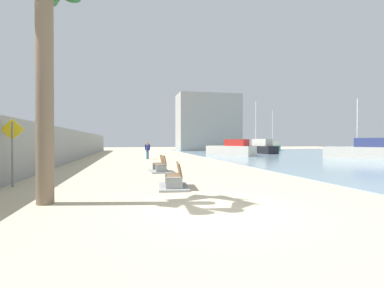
{
  "coord_description": "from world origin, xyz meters",
  "views": [
    {
      "loc": [
        -2.27,
        -7.14,
        1.81
      ],
      "look_at": [
        2.38,
        13.6,
        1.6
      ],
      "focal_mm": 26.31,
      "sensor_mm": 36.0,
      "label": 1
    }
  ],
  "objects_px": {
    "palm_tree": "(43,2)",
    "boat_distant": "(366,149)",
    "bench_far": "(160,168)",
    "boat_mid_bay": "(363,150)",
    "bench_near": "(174,182)",
    "boat_outer": "(231,149)",
    "boat_far_right": "(258,148)",
    "person_walking": "(147,150)",
    "pedestrian_sign": "(12,145)",
    "person_standing": "(147,149)",
    "boat_far_left": "(273,147)"
  },
  "relations": [
    {
      "from": "bench_near",
      "to": "person_walking",
      "type": "distance_m",
      "value": 17.7
    },
    {
      "from": "palm_tree",
      "to": "bench_far",
      "type": "height_order",
      "value": "palm_tree"
    },
    {
      "from": "boat_distant",
      "to": "boat_far_left",
      "type": "distance_m",
      "value": 15.86
    },
    {
      "from": "palm_tree",
      "to": "person_standing",
      "type": "relative_size",
      "value": 4.38
    },
    {
      "from": "boat_distant",
      "to": "boat_far_right",
      "type": "relative_size",
      "value": 0.82
    },
    {
      "from": "palm_tree",
      "to": "boat_outer",
      "type": "relative_size",
      "value": 1.19
    },
    {
      "from": "bench_near",
      "to": "boat_far_right",
      "type": "relative_size",
      "value": 0.28
    },
    {
      "from": "boat_far_right",
      "to": "boat_far_left",
      "type": "height_order",
      "value": "boat_far_right"
    },
    {
      "from": "bench_near",
      "to": "person_walking",
      "type": "relative_size",
      "value": 1.41
    },
    {
      "from": "boat_far_right",
      "to": "boat_mid_bay",
      "type": "bearing_deg",
      "value": -69.97
    },
    {
      "from": "bench_far",
      "to": "boat_mid_bay",
      "type": "xyz_separation_m",
      "value": [
        21.99,
        7.96,
        0.61
      ]
    },
    {
      "from": "bench_near",
      "to": "boat_outer",
      "type": "bearing_deg",
      "value": 64.21
    },
    {
      "from": "boat_far_left",
      "to": "pedestrian_sign",
      "type": "relative_size",
      "value": 2.79
    },
    {
      "from": "bench_near",
      "to": "bench_far",
      "type": "bearing_deg",
      "value": 89.37
    },
    {
      "from": "bench_near",
      "to": "pedestrian_sign",
      "type": "distance_m",
      "value": 6.54
    },
    {
      "from": "palm_tree",
      "to": "boat_distant",
      "type": "xyz_separation_m",
      "value": [
        34.27,
        23.73,
        -5.14
      ]
    },
    {
      "from": "bench_near",
      "to": "boat_mid_bay",
      "type": "xyz_separation_m",
      "value": [
        22.05,
        13.79,
        0.61
      ]
    },
    {
      "from": "boat_distant",
      "to": "boat_far_right",
      "type": "height_order",
      "value": "boat_far_right"
    },
    {
      "from": "person_standing",
      "to": "boat_far_right",
      "type": "distance_m",
      "value": 19.39
    },
    {
      "from": "person_walking",
      "to": "boat_far_right",
      "type": "relative_size",
      "value": 0.2
    },
    {
      "from": "boat_distant",
      "to": "pedestrian_sign",
      "type": "height_order",
      "value": "pedestrian_sign"
    },
    {
      "from": "person_standing",
      "to": "boat_distant",
      "type": "distance_m",
      "value": 30.27
    },
    {
      "from": "bench_near",
      "to": "boat_distant",
      "type": "distance_m",
      "value": 37.21
    },
    {
      "from": "bench_near",
      "to": "boat_outer",
      "type": "height_order",
      "value": "boat_outer"
    },
    {
      "from": "bench_near",
      "to": "person_standing",
      "type": "xyz_separation_m",
      "value": [
        0.13,
        18.1,
        0.78
      ]
    },
    {
      "from": "bench_far",
      "to": "boat_outer",
      "type": "bearing_deg",
      "value": 56.81
    },
    {
      "from": "bench_far",
      "to": "person_standing",
      "type": "height_order",
      "value": "person_standing"
    },
    {
      "from": "palm_tree",
      "to": "pedestrian_sign",
      "type": "bearing_deg",
      "value": 120.77
    },
    {
      "from": "bench_near",
      "to": "boat_far_right",
      "type": "height_order",
      "value": "boat_far_right"
    },
    {
      "from": "bench_far",
      "to": "boat_far_left",
      "type": "distance_m",
      "value": 38.93
    },
    {
      "from": "boat_distant",
      "to": "boat_far_left",
      "type": "bearing_deg",
      "value": 112.41
    },
    {
      "from": "boat_far_right",
      "to": "boat_mid_bay",
      "type": "height_order",
      "value": "boat_far_right"
    },
    {
      "from": "palm_tree",
      "to": "person_walking",
      "type": "relative_size",
      "value": 4.86
    },
    {
      "from": "bench_far",
      "to": "boat_mid_bay",
      "type": "relative_size",
      "value": 0.31
    },
    {
      "from": "person_walking",
      "to": "boat_mid_bay",
      "type": "relative_size",
      "value": 0.22
    },
    {
      "from": "boat_mid_bay",
      "to": "person_walking",
      "type": "bearing_deg",
      "value": 169.95
    },
    {
      "from": "bench_far",
      "to": "boat_far_right",
      "type": "distance_m",
      "value": 27.64
    },
    {
      "from": "person_standing",
      "to": "boat_distant",
      "type": "xyz_separation_m",
      "value": [
        30.05,
        3.66,
        -0.35
      ]
    },
    {
      "from": "bench_far",
      "to": "boat_far_left",
      "type": "xyz_separation_m",
      "value": [
        24.07,
        30.6,
        0.48
      ]
    },
    {
      "from": "boat_far_left",
      "to": "person_standing",
      "type": "bearing_deg",
      "value": -142.64
    },
    {
      "from": "boat_mid_bay",
      "to": "pedestrian_sign",
      "type": "relative_size",
      "value": 2.59
    },
    {
      "from": "boat_far_left",
      "to": "boat_outer",
      "type": "bearing_deg",
      "value": -133.03
    },
    {
      "from": "bench_near",
      "to": "boat_far_left",
      "type": "distance_m",
      "value": 43.7
    },
    {
      "from": "boat_far_right",
      "to": "person_walking",
      "type": "bearing_deg",
      "value": -149.43
    },
    {
      "from": "bench_far",
      "to": "boat_far_left",
      "type": "height_order",
      "value": "boat_far_left"
    },
    {
      "from": "boat_distant",
      "to": "boat_far_right",
      "type": "bearing_deg",
      "value": 155.86
    },
    {
      "from": "person_walking",
      "to": "boat_mid_bay",
      "type": "bearing_deg",
      "value": -10.05
    },
    {
      "from": "person_walking",
      "to": "boat_far_right",
      "type": "xyz_separation_m",
      "value": [
        16.91,
        9.99,
        -0.07
      ]
    },
    {
      "from": "boat_far_right",
      "to": "boat_outer",
      "type": "xyz_separation_m",
      "value": [
        -6.39,
        -5.73,
        -0.02
      ]
    },
    {
      "from": "bench_far",
      "to": "boat_far_right",
      "type": "bearing_deg",
      "value": 52.22
    }
  ]
}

